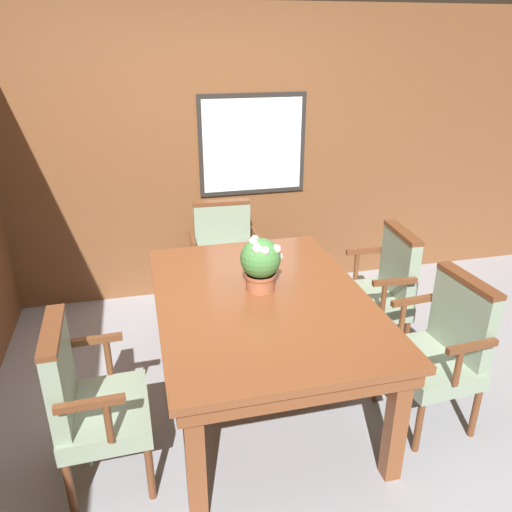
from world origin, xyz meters
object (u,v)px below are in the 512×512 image
dining_table (262,310)px  potted_plant (260,262)px  chair_right_far (382,286)px  chair_head_far (225,253)px  chair_left_near (88,398)px  chair_right_near (442,346)px

dining_table → potted_plant: potted_plant is taller
dining_table → chair_right_far: chair_right_far is taller
potted_plant → chair_head_far: bearing=90.8°
chair_left_near → potted_plant: (1.02, 0.49, 0.43)m
chair_right_far → chair_left_near: same height
dining_table → chair_left_near: bearing=-158.6°
chair_right_near → chair_right_far: bearing=175.1°
chair_right_near → chair_head_far: bearing=-153.0°
chair_right_far → chair_left_near: size_ratio=1.00×
chair_left_near → potted_plant: bearing=-65.9°
dining_table → chair_right_near: bearing=-22.0°
dining_table → potted_plant: bearing=81.5°
chair_head_far → chair_left_near: bearing=-118.6°
chair_right_far → chair_left_near: 2.16m
chair_right_far → dining_table: bearing=-64.8°
chair_head_far → chair_right_far: bearing=-38.2°
dining_table → chair_head_far: 1.27m
potted_plant → chair_right_near: bearing=-26.9°
chair_right_near → chair_right_far: 0.79m
chair_right_far → potted_plant: bearing=-69.5°
chair_head_far → potted_plant: (0.02, -1.16, 0.43)m
chair_right_near → chair_left_near: 2.00m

